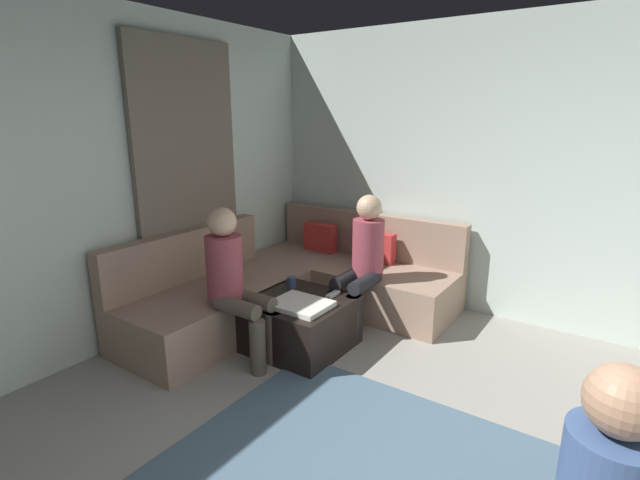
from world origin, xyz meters
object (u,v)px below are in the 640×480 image
object	(u,v)px
coffee_mug	(292,282)
person_on_couch_back	(362,258)
person_on_couch_side	(234,279)
sectional_couch	(296,285)
game_remote	(333,294)
ottoman	(300,323)

from	to	relation	value
coffee_mug	person_on_couch_back	distance (m)	0.65
person_on_couch_back	person_on_couch_side	world-z (taller)	same
sectional_couch	person_on_couch_back	distance (m)	0.79
coffee_mug	game_remote	size ratio (longest dim) A/B	0.63
game_remote	person_on_couch_side	distance (m)	0.83
sectional_couch	game_remote	size ratio (longest dim) A/B	17.00
coffee_mug	game_remote	bearing A→B (deg)	5.71
ottoman	person_on_couch_side	world-z (taller)	person_on_couch_side
sectional_couch	person_on_couch_side	xyz separation A→B (m)	(0.15, -0.97, 0.38)
sectional_couch	person_on_couch_back	size ratio (longest dim) A/B	2.12
coffee_mug	person_on_couch_side	size ratio (longest dim) A/B	0.08
ottoman	person_on_couch_back	world-z (taller)	person_on_couch_back
sectional_couch	ottoman	world-z (taller)	sectional_couch
ottoman	game_remote	bearing A→B (deg)	50.71
ottoman	person_on_couch_side	bearing A→B (deg)	-126.60
sectional_couch	ottoman	size ratio (longest dim) A/B	3.36
sectional_couch	person_on_couch_back	bearing A→B (deg)	4.55
coffee_mug	person_on_couch_side	distance (m)	0.63
ottoman	coffee_mug	xyz separation A→B (m)	(-0.22, 0.18, 0.26)
coffee_mug	person_on_couch_side	bearing A→B (deg)	-98.56
game_remote	person_on_couch_back	distance (m)	0.45
sectional_couch	coffee_mug	bearing A→B (deg)	-57.22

